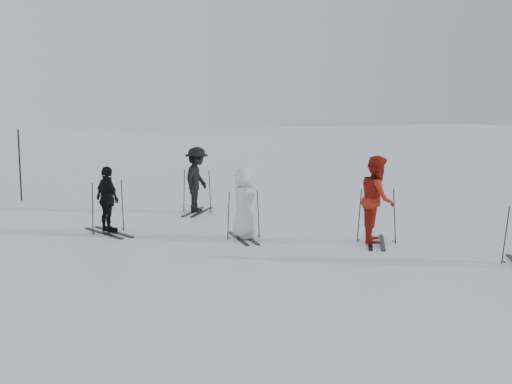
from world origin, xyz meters
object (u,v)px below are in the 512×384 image
(skier_red, at_px, (377,200))
(skier_grey, at_px, (243,204))
(skier_uphill_far, at_px, (197,180))
(piste_marker, at_px, (20,165))
(skier_uphill_left, at_px, (108,201))

(skier_red, height_order, skier_grey, skier_red)
(skier_red, bearing_deg, skier_uphill_far, 56.86)
(skier_red, distance_m, skier_uphill_far, 5.92)
(piste_marker, bearing_deg, skier_uphill_left, -77.05)
(skier_uphill_left, xyz_separation_m, skier_uphill_far, (2.91, 1.87, 0.13))
(skier_grey, distance_m, skier_uphill_far, 3.83)
(skier_grey, relative_size, piste_marker, 0.71)
(skier_grey, xyz_separation_m, piste_marker, (-4.15, 8.27, 0.33))
(skier_red, relative_size, skier_uphill_far, 1.05)
(skier_uphill_far, distance_m, piste_marker, 6.24)
(skier_red, relative_size, skier_grey, 1.19)
(skier_grey, bearing_deg, skier_red, -115.23)
(skier_uphill_left, relative_size, piste_marker, 0.70)
(skier_red, bearing_deg, piste_marker, 67.90)
(skier_red, xyz_separation_m, skier_uphill_far, (-2.30, 5.45, -0.04))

